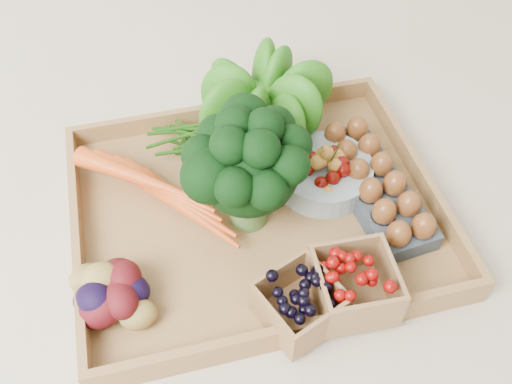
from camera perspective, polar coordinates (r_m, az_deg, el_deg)
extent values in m
plane|color=beige|center=(0.90, 0.00, -2.47)|extent=(4.00, 4.00, 0.00)
cube|color=#9C7241|center=(0.89, 0.00, -2.17)|extent=(0.55, 0.45, 0.01)
sphere|color=#22570D|center=(0.96, 0.62, 9.69)|extent=(0.15, 0.15, 0.15)
cylinder|color=#8C9EA5|center=(0.92, 6.77, 1.86)|extent=(0.15, 0.15, 0.04)
cube|color=#363F45|center=(0.92, 11.66, 0.36)|extent=(0.11, 0.26, 0.03)
cube|color=black|center=(0.76, 4.37, -11.08)|extent=(0.12, 0.12, 0.07)
cube|color=#670604|center=(0.78, 9.82, -9.15)|extent=(0.11, 0.11, 0.07)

